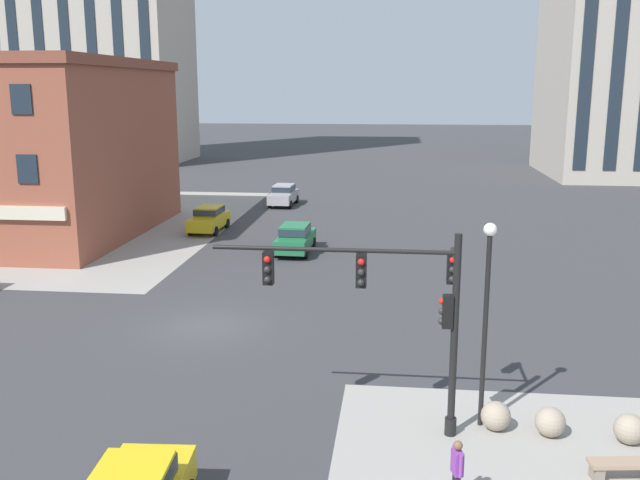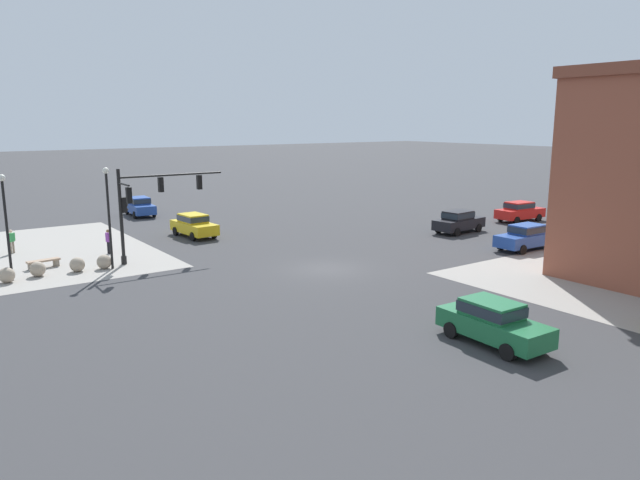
{
  "view_description": "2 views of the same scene",
  "coord_description": "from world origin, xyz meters",
  "px_view_note": "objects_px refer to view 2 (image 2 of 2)",
  "views": [
    {
      "loc": [
        7.52,
        -25.95,
        9.35
      ],
      "look_at": [
        4.31,
        2.68,
        3.07
      ],
      "focal_mm": 39.27,
      "sensor_mm": 36.0,
      "label": 1
    },
    {
      "loc": [
        19.54,
        26.61,
        8.38
      ],
      "look_at": [
        3.83,
        4.69,
        2.93
      ],
      "focal_mm": 33.16,
      "sensor_mm": 36.0,
      "label": 2
    }
  ],
  "objects_px": {
    "car_main_mid": "(526,236)",
    "car_cross_far": "(140,206)",
    "bollard_sphere_curb_c": "(38,269)",
    "bench_near_signal": "(44,262)",
    "traffic_signal_main": "(144,202)",
    "bollard_sphere_curb_b": "(77,265)",
    "car_main_northbound_far": "(520,211)",
    "car_cross_westbound": "(459,221)",
    "car_main_southbound_near": "(194,224)",
    "pedestrian_near_bench": "(11,240)",
    "bollard_sphere_curb_a": "(104,262)",
    "bollard_sphere_curb_d": "(7,275)",
    "car_cross_eastbound": "(493,321)",
    "street_lamp_corner_near": "(108,207)",
    "street_lamp_mid_sidewalk": "(6,215)",
    "pedestrian_with_bag": "(108,240)"
  },
  "relations": [
    {
      "from": "bollard_sphere_curb_d",
      "to": "street_lamp_mid_sidewalk",
      "type": "relative_size",
      "value": 0.15
    },
    {
      "from": "car_main_northbound_far",
      "to": "car_cross_far",
      "type": "relative_size",
      "value": 1.0
    },
    {
      "from": "bollard_sphere_curb_c",
      "to": "street_lamp_mid_sidewalk",
      "type": "xyz_separation_m",
      "value": [
        1.3,
        0.14,
        3.13
      ]
    },
    {
      "from": "car_cross_westbound",
      "to": "car_main_mid",
      "type": "bearing_deg",
      "value": 80.85
    },
    {
      "from": "car_cross_westbound",
      "to": "car_cross_far",
      "type": "height_order",
      "value": "same"
    },
    {
      "from": "bollard_sphere_curb_a",
      "to": "street_lamp_corner_near",
      "type": "height_order",
      "value": "street_lamp_corner_near"
    },
    {
      "from": "pedestrian_near_bench",
      "to": "bollard_sphere_curb_b",
      "type": "bearing_deg",
      "value": 106.66
    },
    {
      "from": "car_cross_eastbound",
      "to": "car_main_mid",
      "type": "relative_size",
      "value": 1.01
    },
    {
      "from": "car_cross_westbound",
      "to": "car_main_mid",
      "type": "relative_size",
      "value": 1.02
    },
    {
      "from": "street_lamp_corner_near",
      "to": "car_cross_westbound",
      "type": "relative_size",
      "value": 1.29
    },
    {
      "from": "car_main_southbound_near",
      "to": "bollard_sphere_curb_a",
      "type": "bearing_deg",
      "value": 36.17
    },
    {
      "from": "traffic_signal_main",
      "to": "bollard_sphere_curb_b",
      "type": "relative_size",
      "value": 8.07
    },
    {
      "from": "bench_near_signal",
      "to": "car_cross_far",
      "type": "distance_m",
      "value": 19.31
    },
    {
      "from": "bollard_sphere_curb_c",
      "to": "bench_near_signal",
      "type": "relative_size",
      "value": 0.45
    },
    {
      "from": "car_cross_far",
      "to": "car_main_northbound_far",
      "type": "bearing_deg",
      "value": 139.08
    },
    {
      "from": "bollard_sphere_curb_b",
      "to": "bollard_sphere_curb_c",
      "type": "distance_m",
      "value": 2.04
    },
    {
      "from": "traffic_signal_main",
      "to": "car_main_northbound_far",
      "type": "bearing_deg",
      "value": 172.62
    },
    {
      "from": "bollard_sphere_curb_a",
      "to": "car_cross_far",
      "type": "relative_size",
      "value": 0.18
    },
    {
      "from": "pedestrian_with_bag",
      "to": "car_cross_far",
      "type": "xyz_separation_m",
      "value": [
        -6.92,
        -14.23,
        0.01
      ]
    },
    {
      "from": "bollard_sphere_curb_d",
      "to": "bench_near_signal",
      "type": "height_order",
      "value": "bollard_sphere_curb_d"
    },
    {
      "from": "bollard_sphere_curb_c",
      "to": "bench_near_signal",
      "type": "height_order",
      "value": "bollard_sphere_curb_c"
    },
    {
      "from": "bench_near_signal",
      "to": "bollard_sphere_curb_d",
      "type": "bearing_deg",
      "value": 46.12
    },
    {
      "from": "car_cross_westbound",
      "to": "street_lamp_corner_near",
      "type": "bearing_deg",
      "value": -9.13
    },
    {
      "from": "bollard_sphere_curb_b",
      "to": "bollard_sphere_curb_c",
      "type": "height_order",
      "value": "same"
    },
    {
      "from": "bollard_sphere_curb_c",
      "to": "car_cross_westbound",
      "type": "relative_size",
      "value": 0.18
    },
    {
      "from": "bollard_sphere_curb_b",
      "to": "pedestrian_near_bench",
      "type": "relative_size",
      "value": 0.53
    },
    {
      "from": "car_main_southbound_near",
      "to": "pedestrian_near_bench",
      "type": "bearing_deg",
      "value": -7.7
    },
    {
      "from": "car_main_mid",
      "to": "car_cross_far",
      "type": "relative_size",
      "value": 0.98
    },
    {
      "from": "pedestrian_with_bag",
      "to": "car_cross_eastbound",
      "type": "xyz_separation_m",
      "value": [
        -7.29,
        24.39,
        0.01
      ]
    },
    {
      "from": "street_lamp_corner_near",
      "to": "car_cross_westbound",
      "type": "height_order",
      "value": "street_lamp_corner_near"
    },
    {
      "from": "pedestrian_near_bench",
      "to": "bench_near_signal",
      "type": "bearing_deg",
      "value": 98.86
    },
    {
      "from": "car_main_southbound_near",
      "to": "car_cross_westbound",
      "type": "xyz_separation_m",
      "value": [
        -17.09,
        10.24,
        0.0
      ]
    },
    {
      "from": "traffic_signal_main",
      "to": "car_main_northbound_far",
      "type": "relative_size",
      "value": 1.48
    },
    {
      "from": "car_main_southbound_near",
      "to": "bollard_sphere_curb_c",
      "type": "bearing_deg",
      "value": 25.72
    },
    {
      "from": "bench_near_signal",
      "to": "car_main_mid",
      "type": "xyz_separation_m",
      "value": [
        -27.02,
        13.23,
        0.59
      ]
    },
    {
      "from": "street_lamp_corner_near",
      "to": "car_cross_eastbound",
      "type": "bearing_deg",
      "value": 112.14
    },
    {
      "from": "bollard_sphere_curb_c",
      "to": "street_lamp_corner_near",
      "type": "relative_size",
      "value": 0.14
    },
    {
      "from": "pedestrian_with_bag",
      "to": "car_main_northbound_far",
      "type": "bearing_deg",
      "value": 166.72
    },
    {
      "from": "bollard_sphere_curb_a",
      "to": "car_main_southbound_near",
      "type": "distance_m",
      "value": 10.17
    },
    {
      "from": "traffic_signal_main",
      "to": "car_cross_far",
      "type": "relative_size",
      "value": 1.48
    },
    {
      "from": "bollard_sphere_curb_c",
      "to": "street_lamp_corner_near",
      "type": "xyz_separation_m",
      "value": [
        -3.85,
        0.62,
        3.21
      ]
    },
    {
      "from": "bollard_sphere_curb_b",
      "to": "car_cross_eastbound",
      "type": "bearing_deg",
      "value": 115.9
    },
    {
      "from": "traffic_signal_main",
      "to": "bollard_sphere_curb_b",
      "type": "distance_m",
      "value": 5.19
    },
    {
      "from": "traffic_signal_main",
      "to": "car_main_southbound_near",
      "type": "relative_size",
      "value": 1.48
    },
    {
      "from": "pedestrian_near_bench",
      "to": "street_lamp_corner_near",
      "type": "relative_size",
      "value": 0.27
    },
    {
      "from": "car_cross_eastbound",
      "to": "car_cross_far",
      "type": "distance_m",
      "value": 38.63
    },
    {
      "from": "bollard_sphere_curb_d",
      "to": "car_main_mid",
      "type": "bearing_deg",
      "value": 159.58
    },
    {
      "from": "bollard_sphere_curb_b",
      "to": "car_main_southbound_near",
      "type": "relative_size",
      "value": 0.18
    },
    {
      "from": "pedestrian_near_bench",
      "to": "street_lamp_mid_sidewalk",
      "type": "distance_m",
      "value": 7.91
    },
    {
      "from": "bench_near_signal",
      "to": "pedestrian_near_bench",
      "type": "relative_size",
      "value": 1.19
    }
  ]
}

